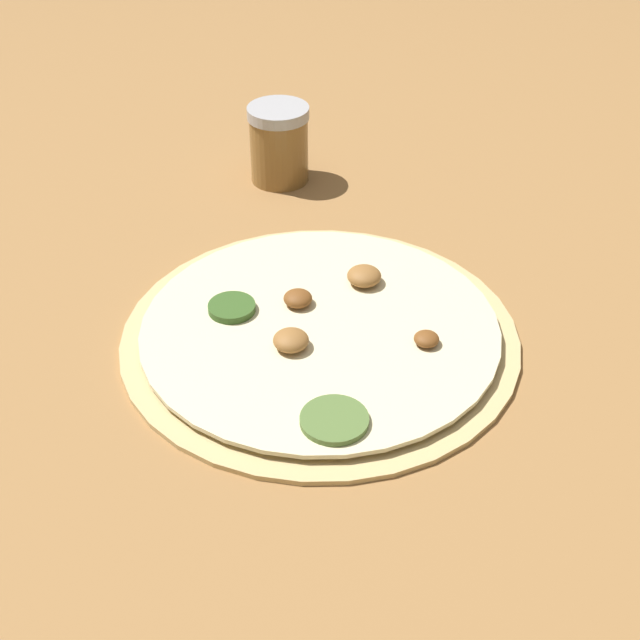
# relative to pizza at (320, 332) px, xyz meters

# --- Properties ---
(ground_plane) EXTENTS (3.00, 3.00, 0.00)m
(ground_plane) POSITION_rel_pizza_xyz_m (0.00, 0.00, -0.01)
(ground_plane) COLOR #9E703F
(pizza) EXTENTS (0.34, 0.34, 0.03)m
(pizza) POSITION_rel_pizza_xyz_m (0.00, 0.00, 0.00)
(pizza) COLOR #D6B77A
(pizza) RESTS_ON ground_plane
(spice_jar) EXTENTS (0.07, 0.07, 0.09)m
(spice_jar) POSITION_rel_pizza_xyz_m (0.26, 0.12, 0.04)
(spice_jar) COLOR olive
(spice_jar) RESTS_ON ground_plane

